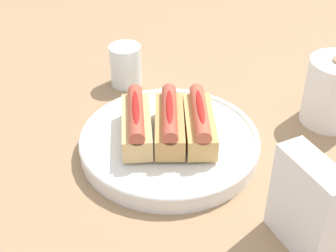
{
  "coord_description": "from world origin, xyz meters",
  "views": [
    {
      "loc": [
        0.67,
        -0.2,
        0.55
      ],
      "look_at": [
        0.02,
        -0.0,
        0.05
      ],
      "focal_mm": 51.13,
      "sensor_mm": 36.0,
      "label": 1
    }
  ],
  "objects_px": {
    "hotdog_front": "(136,123)",
    "hotdog_back": "(168,122)",
    "serving_bowl": "(168,142)",
    "water_glass": "(126,68)",
    "hotdog_side": "(200,122)",
    "napkin_box": "(306,205)",
    "paper_towel_roll": "(334,92)"
  },
  "relations": [
    {
      "from": "serving_bowl",
      "to": "napkin_box",
      "type": "relative_size",
      "value": 2.15
    },
    {
      "from": "serving_bowl",
      "to": "paper_towel_roll",
      "type": "distance_m",
      "value": 0.33
    },
    {
      "from": "hotdog_side",
      "to": "paper_towel_roll",
      "type": "bearing_deg",
      "value": 93.02
    },
    {
      "from": "paper_towel_roll",
      "to": "napkin_box",
      "type": "bearing_deg",
      "value": -39.35
    },
    {
      "from": "hotdog_front",
      "to": "hotdog_back",
      "type": "xyz_separation_m",
      "value": [
        0.02,
        0.05,
        0.0
      ]
    },
    {
      "from": "napkin_box",
      "to": "paper_towel_roll",
      "type": "bearing_deg",
      "value": 131.78
    },
    {
      "from": "water_glass",
      "to": "hotdog_front",
      "type": "bearing_deg",
      "value": -8.33
    },
    {
      "from": "hotdog_front",
      "to": "hotdog_back",
      "type": "relative_size",
      "value": 1.0
    },
    {
      "from": "serving_bowl",
      "to": "water_glass",
      "type": "bearing_deg",
      "value": -175.87
    },
    {
      "from": "serving_bowl",
      "to": "paper_towel_roll",
      "type": "bearing_deg",
      "value": 89.87
    },
    {
      "from": "hotdog_front",
      "to": "water_glass",
      "type": "distance_m",
      "value": 0.24
    },
    {
      "from": "hotdog_back",
      "to": "napkin_box",
      "type": "distance_m",
      "value": 0.28
    },
    {
      "from": "hotdog_side",
      "to": "napkin_box",
      "type": "xyz_separation_m",
      "value": [
        0.24,
        0.07,
        0.01
      ]
    },
    {
      "from": "hotdog_front",
      "to": "napkin_box",
      "type": "xyz_separation_m",
      "value": [
        0.27,
        0.17,
        0.01
      ]
    },
    {
      "from": "hotdog_side",
      "to": "hotdog_front",
      "type": "bearing_deg",
      "value": -106.2
    },
    {
      "from": "hotdog_back",
      "to": "paper_towel_roll",
      "type": "relative_size",
      "value": 1.18
    },
    {
      "from": "hotdog_front",
      "to": "napkin_box",
      "type": "relative_size",
      "value": 1.05
    },
    {
      "from": "paper_towel_roll",
      "to": "napkin_box",
      "type": "xyz_separation_m",
      "value": [
        0.26,
        -0.21,
        0.01
      ]
    },
    {
      "from": "hotdog_back",
      "to": "hotdog_side",
      "type": "bearing_deg",
      "value": 73.8
    },
    {
      "from": "hotdog_side",
      "to": "napkin_box",
      "type": "distance_m",
      "value": 0.25
    },
    {
      "from": "serving_bowl",
      "to": "hotdog_back",
      "type": "distance_m",
      "value": 0.04
    },
    {
      "from": "hotdog_back",
      "to": "water_glass",
      "type": "height_order",
      "value": "hotdog_back"
    },
    {
      "from": "serving_bowl",
      "to": "hotdog_side",
      "type": "relative_size",
      "value": 2.04
    },
    {
      "from": "hotdog_back",
      "to": "napkin_box",
      "type": "height_order",
      "value": "napkin_box"
    },
    {
      "from": "serving_bowl",
      "to": "hotdog_side",
      "type": "distance_m",
      "value": 0.07
    },
    {
      "from": "serving_bowl",
      "to": "hotdog_front",
      "type": "height_order",
      "value": "hotdog_front"
    },
    {
      "from": "hotdog_front",
      "to": "hotdog_side",
      "type": "bearing_deg",
      "value": 73.8
    },
    {
      "from": "serving_bowl",
      "to": "hotdog_side",
      "type": "height_order",
      "value": "hotdog_side"
    },
    {
      "from": "serving_bowl",
      "to": "hotdog_side",
      "type": "xyz_separation_m",
      "value": [
        0.02,
        0.05,
        0.04
      ]
    },
    {
      "from": "hotdog_front",
      "to": "hotdog_side",
      "type": "height_order",
      "value": "same"
    },
    {
      "from": "serving_bowl",
      "to": "hotdog_back",
      "type": "bearing_deg",
      "value": 63.43
    },
    {
      "from": "serving_bowl",
      "to": "hotdog_back",
      "type": "xyz_separation_m",
      "value": [
        0.0,
        0.0,
        0.04
      ]
    }
  ]
}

